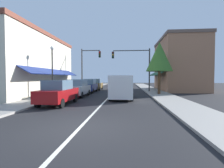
# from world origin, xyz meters

# --- Properties ---
(ground_plane) EXTENTS (80.00, 80.00, 0.00)m
(ground_plane) POSITION_xyz_m (0.00, 18.00, 0.00)
(ground_plane) COLOR black
(sidewalk_left) EXTENTS (2.60, 56.00, 0.12)m
(sidewalk_left) POSITION_xyz_m (-5.50, 18.00, 0.06)
(sidewalk_left) COLOR gray
(sidewalk_left) RESTS_ON ground
(sidewalk_right) EXTENTS (2.60, 56.00, 0.12)m
(sidewalk_right) POSITION_xyz_m (5.50, 18.00, 0.06)
(sidewalk_right) COLOR gray
(sidewalk_right) RESTS_ON ground
(lane_center_stripe) EXTENTS (0.14, 52.00, 0.01)m
(lane_center_stripe) POSITION_xyz_m (0.00, 18.00, 0.00)
(lane_center_stripe) COLOR silver
(lane_center_stripe) RESTS_ON ground
(storefront_left_block) EXTENTS (7.24, 14.20, 6.85)m
(storefront_left_block) POSITION_xyz_m (-9.76, 12.00, 3.43)
(storefront_left_block) COLOR beige
(storefront_left_block) RESTS_ON ground
(storefront_right_block) EXTENTS (6.78, 10.20, 7.80)m
(storefront_right_block) POSITION_xyz_m (9.53, 20.00, 3.90)
(storefront_right_block) COLOR #9E6B4C
(storefront_right_block) RESTS_ON ground
(parked_car_nearest_left) EXTENTS (1.83, 4.12, 1.77)m
(parked_car_nearest_left) POSITION_xyz_m (-3.11, 5.38, 0.88)
(parked_car_nearest_left) COLOR maroon
(parked_car_nearest_left) RESTS_ON ground
(parked_car_second_left) EXTENTS (1.85, 4.14, 1.77)m
(parked_car_second_left) POSITION_xyz_m (-3.20, 10.41, 0.88)
(parked_car_second_left) COLOR #B7BABF
(parked_car_second_left) RESTS_ON ground
(parked_car_third_left) EXTENTS (1.81, 4.11, 1.77)m
(parked_car_third_left) POSITION_xyz_m (-3.18, 15.31, 0.88)
(parked_car_third_left) COLOR navy
(parked_car_third_left) RESTS_ON ground
(parked_car_far_left) EXTENTS (1.79, 4.10, 1.77)m
(parked_car_far_left) POSITION_xyz_m (-3.13, 19.94, 0.88)
(parked_car_far_left) COLOR brown
(parked_car_far_left) RESTS_ON ground
(van_in_lane) EXTENTS (2.09, 5.22, 2.12)m
(van_in_lane) POSITION_xyz_m (1.36, 9.25, 1.15)
(van_in_lane) COLOR silver
(van_in_lane) RESTS_ON ground
(traffic_signal_mast_arm) EXTENTS (5.15, 0.50, 5.87)m
(traffic_signal_mast_arm) POSITION_xyz_m (3.06, 16.70, 4.01)
(traffic_signal_mast_arm) COLOR #333333
(traffic_signal_mast_arm) RESTS_ON ground
(traffic_signal_left_corner) EXTENTS (2.92, 0.50, 6.15)m
(traffic_signal_left_corner) POSITION_xyz_m (-3.91, 17.88, 4.01)
(traffic_signal_left_corner) COLOR #333333
(traffic_signal_left_corner) RESTS_ON ground
(street_lamp_left_near) EXTENTS (0.36, 0.36, 4.85)m
(street_lamp_left_near) POSITION_xyz_m (-5.07, 8.72, 3.26)
(street_lamp_left_near) COLOR black
(street_lamp_left_near) RESTS_ON ground
(tree_right_near) EXTENTS (2.96, 2.96, 5.92)m
(tree_right_near) POSITION_xyz_m (5.40, 12.99, 4.27)
(tree_right_near) COLOR #4C331E
(tree_right_near) RESTS_ON ground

